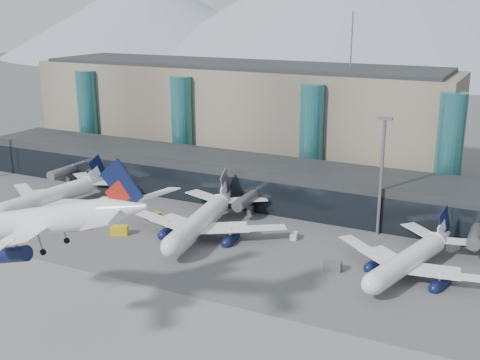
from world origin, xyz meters
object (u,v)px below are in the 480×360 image
at_px(veh_d, 453,246).
at_px(veh_g, 294,236).
at_px(lightmast_mid, 382,170).
at_px(jet_parked_right, 416,250).
at_px(hero_jet, 59,213).
at_px(veh_b, 156,216).
at_px(jet_parked_left, 60,189).
at_px(jet_parked_mid, 205,212).
at_px(veh_h, 119,230).
at_px(veh_a, 25,207).
at_px(veh_c, 333,266).

relative_size(veh_d, veh_g, 1.20).
distance_m(lightmast_mid, jet_parked_right, 21.61).
distance_m(hero_jet, veh_b, 54.28).
xyz_separation_m(lightmast_mid, veh_g, (-15.13, -10.58, -13.74)).
bearing_deg(jet_parked_left, lightmast_mid, -70.98).
xyz_separation_m(jet_parked_mid, veh_d, (49.89, 13.45, -3.89)).
height_order(hero_jet, jet_parked_mid, hero_jet).
xyz_separation_m(lightmast_mid, veh_h, (-49.78, -25.05, -13.41)).
xyz_separation_m(jet_parked_left, jet_parked_mid, (40.35, 0.66, 0.23)).
bearing_deg(veh_b, jet_parked_right, -68.00).
bearing_deg(jet_parked_right, veh_g, 94.03).
bearing_deg(lightmast_mid, veh_b, -165.02).
relative_size(jet_parked_mid, veh_b, 16.07).
distance_m(lightmast_mid, veh_g, 23.02).
bearing_deg(jet_parked_right, jet_parked_left, 105.39).
bearing_deg(veh_d, jet_parked_mid, 131.24).
bearing_deg(veh_h, jet_parked_mid, 5.69).
height_order(jet_parked_left, jet_parked_right, jet_parked_left).
bearing_deg(lightmast_mid, jet_parked_mid, -155.56).
relative_size(jet_parked_right, veh_a, 9.55).
height_order(jet_parked_mid, veh_a, jet_parked_mid).
distance_m(lightmast_mid, veh_h, 57.32).
bearing_deg(veh_d, jet_parked_left, 125.03).
bearing_deg(jet_parked_right, jet_parked_mid, 104.83).
bearing_deg(veh_c, lightmast_mid, 77.83).
distance_m(hero_jet, jet_parked_right, 64.02).
height_order(veh_d, veh_h, veh_h).
bearing_deg(jet_parked_right, lightmast_mid, 49.78).
bearing_deg(veh_c, hero_jet, -130.95).
xyz_separation_m(jet_parked_right, veh_h, (-60.62, -9.40, -3.18)).
distance_m(hero_jet, veh_g, 56.32).
bearing_deg(veh_h, veh_g, -2.95).
relative_size(jet_parked_left, veh_b, 15.28).
xyz_separation_m(jet_parked_mid, veh_h, (-15.77, -9.60, -3.68)).
distance_m(hero_jet, veh_c, 51.80).
bearing_deg(veh_g, jet_parked_left, -95.47).
height_order(lightmast_mid, veh_g, lightmast_mid).
relative_size(veh_a, veh_h, 0.99).
relative_size(veh_b, veh_d, 0.85).
distance_m(veh_b, veh_d, 65.35).
height_order(veh_b, veh_d, veh_d).
bearing_deg(veh_b, jet_parked_left, 121.46).
xyz_separation_m(veh_a, veh_b, (31.29, 9.50, -0.33)).
bearing_deg(jet_parked_left, veh_c, -87.98).
bearing_deg(veh_d, veh_c, 163.05).
bearing_deg(veh_h, jet_parked_left, 134.38).
xyz_separation_m(jet_parked_mid, jet_parked_right, (44.85, -0.20, -0.50)).
bearing_deg(lightmast_mid, veh_d, -7.18).
relative_size(jet_parked_mid, veh_c, 11.61).
distance_m(veh_a, veh_c, 76.91).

